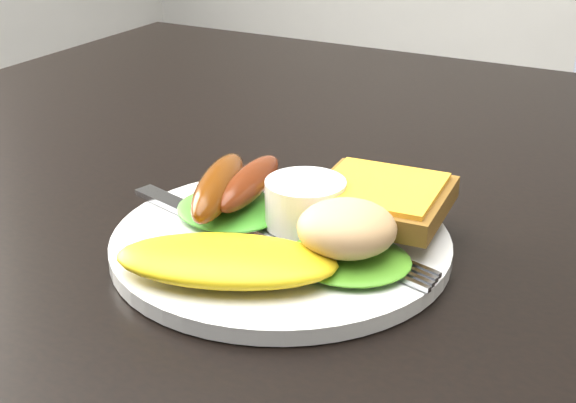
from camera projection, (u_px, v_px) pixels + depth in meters
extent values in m
cube|color=black|center=(471.00, 217.00, 0.62)|extent=(1.20, 0.80, 0.04)
cylinder|color=white|center=(281.00, 243.00, 0.53)|extent=(0.22, 0.22, 0.01)
ellipsoid|color=#308D1D|center=(231.00, 209.00, 0.55)|extent=(0.09, 0.09, 0.01)
ellipsoid|color=#468418|center=(349.00, 258.00, 0.49)|extent=(0.08, 0.08, 0.01)
ellipsoid|color=yellow|center=(226.00, 260.00, 0.47)|extent=(0.15, 0.11, 0.02)
ellipsoid|color=#69360A|center=(219.00, 186.00, 0.55)|extent=(0.06, 0.11, 0.03)
ellipsoid|color=maroon|center=(250.00, 183.00, 0.55)|extent=(0.04, 0.10, 0.02)
cylinder|color=white|center=(305.00, 203.00, 0.53)|extent=(0.07, 0.07, 0.03)
cube|color=olive|center=(334.00, 206.00, 0.55)|extent=(0.09, 0.09, 0.01)
cube|color=brown|center=(381.00, 199.00, 0.53)|extent=(0.09, 0.09, 0.01)
ellipsoid|color=beige|center=(347.00, 228.00, 0.48)|extent=(0.08, 0.08, 0.03)
cube|color=#ADAFB7|center=(223.00, 226.00, 0.53)|extent=(0.17, 0.06, 0.00)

